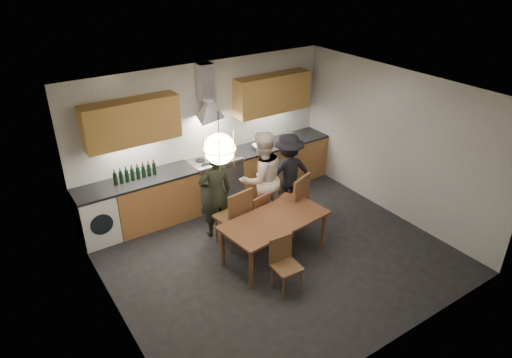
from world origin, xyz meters
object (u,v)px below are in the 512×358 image
stock_pot (288,137)px  wine_bottles (135,172)px  chair_back_left (236,215)px  mixing_bowl (260,147)px  dining_table (275,223)px  chair_front (284,260)px  person_left (216,193)px  person_mid (262,179)px  person_right (288,173)px

stock_pot → wine_bottles: bearing=178.7°
chair_back_left → mixing_bowl: (1.37, 1.36, 0.34)m
dining_table → chair_front: size_ratio=2.13×
dining_table → person_left: person_left is taller
chair_back_left → person_mid: person_mid is taller
stock_pot → mixing_bowl: bearing=-178.8°
person_mid → person_right: (0.65, 0.11, -0.11)m
person_left → mixing_bowl: 1.71m
stock_pot → person_left: bearing=-157.6°
person_left → chair_back_left: bearing=107.1°
mixing_bowl → stock_pot: stock_pot is taller
chair_back_left → person_mid: size_ratio=0.61×
wine_bottles → mixing_bowl: bearing=-2.0°
chair_back_left → person_left: person_left is taller
dining_table → wine_bottles: bearing=118.5°
dining_table → wine_bottles: (-1.40, 2.01, 0.42)m
chair_front → stock_pot: (2.02, 2.58, 0.51)m
mixing_bowl → chair_front: bearing=-117.5°
chair_front → mixing_bowl: 2.93m
person_left → person_mid: size_ratio=0.91×
chair_front → mixing_bowl: bearing=65.5°
person_mid → mixing_bowl: size_ratio=5.87×
person_left → wine_bottles: (-0.97, 0.95, 0.26)m
person_right → wine_bottles: person_right is taller
person_mid → stock_pot: size_ratio=7.95×
person_right → chair_front: bearing=62.7°
dining_table → person_left: (-0.43, 1.06, 0.16)m
person_left → wine_bottles: size_ratio=2.12×
chair_front → person_right: person_right is taller
person_left → mixing_bowl: person_left is taller
dining_table → chair_back_left: (-0.34, 0.56, -0.02)m
dining_table → stock_pot: (1.71, 1.94, 0.36)m
person_left → person_right: 1.49m
mixing_bowl → wine_bottles: (-2.43, 0.08, 0.10)m
dining_table → person_left: size_ratio=1.11×
chair_back_left → wine_bottles: wine_bottles is taller
person_left → mixing_bowl: size_ratio=5.36×
dining_table → person_mid: size_ratio=1.02×
chair_back_left → chair_front: bearing=83.7°
person_right → stock_pot: 1.12m
dining_table → person_mid: (0.41, 0.95, 0.24)m
chair_front → person_left: size_ratio=0.52×
person_mid → stock_pot: 1.64m
dining_table → wine_bottles: 2.48m
person_right → stock_pot: person_right is taller
chair_front → mixing_bowl: size_ratio=2.80×
person_mid → person_left: bearing=-4.9°
chair_front → person_right: 2.20m
wine_bottles → person_left: bearing=-44.3°
chair_back_left → stock_pot: 2.50m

